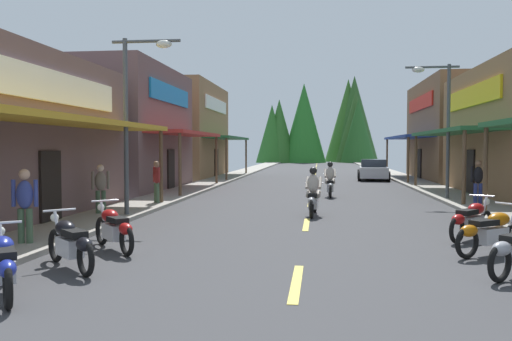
% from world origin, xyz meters
% --- Properties ---
extents(ground, '(10.34, 93.37, 0.10)m').
position_xyz_m(ground, '(0.00, 31.69, -0.05)').
color(ground, '#38383A').
extents(sidewalk_left, '(2.02, 93.37, 0.12)m').
position_xyz_m(sidewalk_left, '(-6.18, 31.69, 0.06)').
color(sidewalk_left, gray).
rests_on(sidewalk_left, ground).
extents(sidewalk_right, '(2.02, 93.37, 0.12)m').
position_xyz_m(sidewalk_right, '(6.18, 31.69, 0.06)').
color(sidewalk_right, gray).
rests_on(sidewalk_right, ground).
extents(centerline_dashes, '(0.16, 70.30, 0.01)m').
position_xyz_m(centerline_dashes, '(0.00, 36.86, 0.01)').
color(centerline_dashes, '#E0C64C').
rests_on(centerline_dashes, ground).
extents(storefront_left_middle, '(9.13, 9.38, 6.25)m').
position_xyz_m(storefront_left_middle, '(-10.82, 25.36, 3.13)').
color(storefront_left_middle, brown).
rests_on(storefront_left_middle, ground).
extents(storefront_left_far, '(8.98, 10.53, 6.79)m').
position_xyz_m(storefront_left_far, '(-10.75, 37.17, 3.39)').
color(storefront_left_far, olive).
rests_on(storefront_left_far, ground).
extents(storefront_right_far, '(10.61, 11.34, 6.67)m').
position_xyz_m(storefront_right_far, '(11.56, 36.27, 3.34)').
color(storefront_right_far, brown).
rests_on(storefront_right_far, ground).
extents(streetlamp_left, '(2.14, 0.30, 5.52)m').
position_xyz_m(streetlamp_left, '(-5.22, 15.02, 3.66)').
color(streetlamp_left, '#474C51').
rests_on(streetlamp_left, ground).
extents(streetlamp_right, '(2.14, 0.30, 5.57)m').
position_xyz_m(streetlamp_right, '(5.22, 21.63, 3.69)').
color(streetlamp_right, '#474C51').
rests_on(streetlamp_right, ground).
extents(motorcycle_parked_right_3, '(1.79, 1.35, 1.04)m').
position_xyz_m(motorcycle_parked_right_3, '(3.82, 10.49, 0.49)').
color(motorcycle_parked_right_3, black).
rests_on(motorcycle_parked_right_3, ground).
extents(motorcycle_parked_right_4, '(1.46, 1.70, 1.04)m').
position_xyz_m(motorcycle_parked_right_4, '(3.94, 12.28, 0.49)').
color(motorcycle_parked_right_4, black).
rests_on(motorcycle_parked_right_4, ground).
extents(motorcycle_parked_left_0, '(1.35, 1.79, 1.04)m').
position_xyz_m(motorcycle_parked_left_0, '(-4.22, 6.54, 0.49)').
color(motorcycle_parked_left_0, black).
rests_on(motorcycle_parked_left_0, ground).
extents(motorcycle_parked_left_1, '(1.61, 1.55, 1.04)m').
position_xyz_m(motorcycle_parked_left_1, '(-4.06, 8.28, 0.49)').
color(motorcycle_parked_left_1, black).
rests_on(motorcycle_parked_left_1, ground).
extents(motorcycle_parked_left_2, '(1.51, 1.66, 1.04)m').
position_xyz_m(motorcycle_parked_left_2, '(-3.96, 10.03, 0.49)').
color(motorcycle_parked_left_2, black).
rests_on(motorcycle_parked_left_2, ground).
extents(rider_cruising_lead, '(0.60, 2.14, 1.57)m').
position_xyz_m(rider_cruising_lead, '(0.17, 16.24, 0.66)').
color(rider_cruising_lead, black).
rests_on(rider_cruising_lead, ground).
extents(rider_cruising_trailing, '(0.60, 2.14, 1.57)m').
position_xyz_m(rider_cruising_trailing, '(0.83, 22.78, 0.66)').
color(rider_cruising_trailing, black).
rests_on(rider_cruising_trailing, ground).
extents(pedestrian_by_shop, '(0.43, 0.47, 1.68)m').
position_xyz_m(pedestrian_by_shop, '(-5.72, 18.48, 0.98)').
color(pedestrian_by_shop, '#3F593F').
rests_on(pedestrian_by_shop, ground).
extents(pedestrian_browsing, '(0.47, 0.43, 1.66)m').
position_xyz_m(pedestrian_browsing, '(-6.47, 15.16, 0.96)').
color(pedestrian_browsing, '#3F593F').
rests_on(pedestrian_browsing, ground).
extents(pedestrian_waiting, '(0.57, 0.31, 1.73)m').
position_xyz_m(pedestrian_waiting, '(6.17, 19.54, 1.01)').
color(pedestrian_waiting, '#333F8C').
rests_on(pedestrian_waiting, ground).
extents(pedestrian_strolling, '(0.57, 0.31, 1.73)m').
position_xyz_m(pedestrian_strolling, '(-5.95, 10.02, 1.00)').
color(pedestrian_strolling, '#3F593F').
rests_on(pedestrian_strolling, ground).
extents(parked_car_curbside, '(2.28, 4.41, 1.40)m').
position_xyz_m(parked_car_curbside, '(3.97, 35.48, 0.69)').
color(parked_car_curbside, silver).
rests_on(parked_car_curbside, ground).
extents(treeline_backdrop, '(18.38, 12.68, 13.33)m').
position_xyz_m(treeline_backdrop, '(2.49, 79.85, 5.82)').
color(treeline_backdrop, '#326123').
rests_on(treeline_backdrop, ground).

